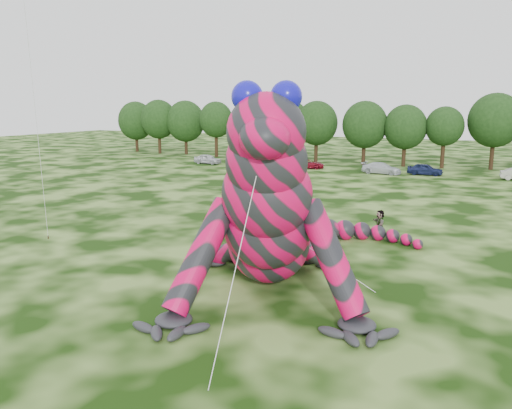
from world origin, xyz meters
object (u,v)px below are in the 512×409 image
at_px(tree_10, 494,132).
at_px(tree_5, 287,130).
at_px(inflatable_gecko, 270,184).
at_px(car_2, 309,164).
at_px(car_1, 255,163).
at_px(tree_2, 186,128).
at_px(car_3, 382,168).
at_px(spectator_5, 380,223).
at_px(spectator_1, 306,199).
at_px(tree_7, 364,133).
at_px(tree_1, 159,127).
at_px(tree_8, 405,136).
at_px(tree_4, 252,131).
at_px(car_4, 425,169).
at_px(tree_6, 316,132).
at_px(car_0, 208,159).
at_px(tree_0, 136,127).
at_px(spectator_0, 259,202).
at_px(tree_3, 216,129).
at_px(tree_9, 444,137).
at_px(spectator_4, 272,176).

bearing_deg(tree_10, tree_5, -179.73).
bearing_deg(inflatable_gecko, car_2, 85.07).
bearing_deg(car_1, car_2, -76.77).
height_order(tree_2, car_3, tree_2).
bearing_deg(car_1, spectator_5, -144.38).
distance_m(car_2, spectator_1, 28.16).
bearing_deg(tree_7, tree_1, 178.13).
distance_m(tree_10, car_3, 17.53).
height_order(tree_8, car_2, tree_8).
xyz_separation_m(tree_1, tree_4, (18.71, 0.66, -0.38)).
bearing_deg(tree_10, car_4, -127.83).
bearing_deg(car_2, tree_1, 63.34).
height_order(inflatable_gecko, tree_6, inflatable_gecko).
xyz_separation_m(tree_2, car_0, (11.22, -11.22, -4.08)).
distance_m(tree_4, tree_6, 12.26).
bearing_deg(car_4, tree_5, 69.34).
xyz_separation_m(tree_0, tree_5, (31.43, -0.80, 0.14)).
bearing_deg(tree_5, tree_4, 177.57).
distance_m(tree_2, tree_5, 19.90).
height_order(tree_6, car_1, tree_6).
distance_m(tree_4, spectator_0, 44.19).
height_order(tree_7, car_4, tree_7).
distance_m(tree_1, tree_7, 38.29).
xyz_separation_m(tree_10, car_0, (-39.20, -11.04, -4.51)).
relative_size(tree_6, car_4, 2.16).
bearing_deg(tree_1, spectator_5, -40.77).
bearing_deg(tree_6, spectator_5, -65.79).
relative_size(tree_6, car_0, 2.19).
distance_m(tree_6, car_0, 17.40).
xyz_separation_m(inflatable_gecko, tree_0, (-51.91, 54.18, -0.18)).
xyz_separation_m(tree_10, car_4, (-7.57, -9.75, -4.50)).
relative_size(tree_8, car_0, 2.06).
distance_m(tree_8, car_2, 14.80).
bearing_deg(tree_4, inflatable_gecko, -63.29).
distance_m(tree_3, tree_4, 6.30).
xyz_separation_m(tree_1, tree_9, (49.42, -0.71, -0.57)).
height_order(tree_7, tree_10, tree_10).
height_order(tree_6, tree_8, tree_6).
height_order(tree_1, car_0, tree_1).
bearing_deg(tree_2, car_1, -31.52).
xyz_separation_m(tree_1, car_0, (16.55, -10.51, -4.17)).
relative_size(car_4, spectator_1, 2.56).
distance_m(tree_3, car_1, 16.53).
bearing_deg(tree_3, tree_2, 166.93).
distance_m(tree_5, spectator_0, 41.47).
bearing_deg(car_1, tree_1, 63.23).
relative_size(tree_10, spectator_4, 5.88).
height_order(car_0, spectator_0, spectator_0).
xyz_separation_m(tree_4, tree_7, (19.56, -1.91, 0.21)).
height_order(tree_1, tree_6, tree_1).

